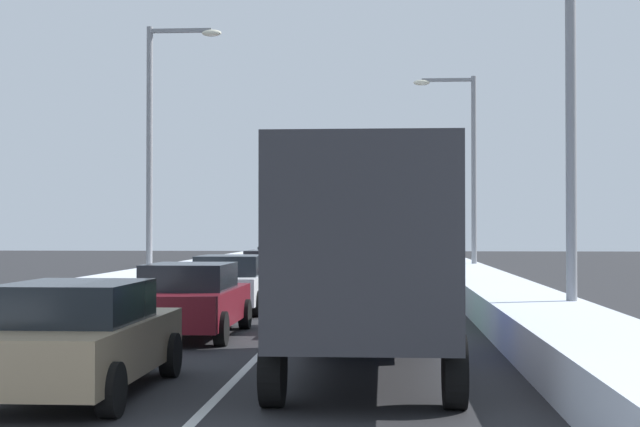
# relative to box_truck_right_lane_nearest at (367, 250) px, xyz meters

# --- Properties ---
(ground_plane) EXTENTS (135.88, 135.88, 0.00)m
(ground_plane) POSITION_rel_box_truck_right_lane_nearest_xyz_m (-1.93, 13.32, -1.90)
(ground_plane) COLOR #28282B
(lane_stripe_between_right_lane_and_center_lane) EXTENTS (0.14, 57.49, 0.01)m
(lane_stripe_between_right_lane_and_center_lane) POSITION_rel_box_truck_right_lane_nearest_xyz_m (-1.93, 18.54, -1.90)
(lane_stripe_between_right_lane_and_center_lane) COLOR silver
(lane_stripe_between_right_lane_and_center_lane) RESTS_ON ground
(snow_bank_right_shoulder) EXTENTS (2.04, 57.49, 0.75)m
(snow_bank_right_shoulder) POSITION_rel_box_truck_right_lane_nearest_xyz_m (3.37, 18.54, -1.52)
(snow_bank_right_shoulder) COLOR silver
(snow_bank_right_shoulder) RESTS_ON ground
(snow_bank_left_shoulder) EXTENTS (1.85, 57.49, 0.89)m
(snow_bank_left_shoulder) POSITION_rel_box_truck_right_lane_nearest_xyz_m (-7.23, 18.54, -1.46)
(snow_bank_left_shoulder) COLOR silver
(snow_bank_left_shoulder) RESTS_ON ground
(box_truck_right_lane_nearest) EXTENTS (2.53, 7.20, 3.36)m
(box_truck_right_lane_nearest) POSITION_rel_box_truck_right_lane_nearest_xyz_m (0.00, 0.00, 0.00)
(box_truck_right_lane_nearest) COLOR navy
(box_truck_right_lane_nearest) RESTS_ON ground
(sedan_green_right_lane_second) EXTENTS (2.00, 4.50, 1.51)m
(sedan_green_right_lane_second) POSITION_rel_box_truck_right_lane_nearest_xyz_m (-0.18, 7.30, -1.14)
(sedan_green_right_lane_second) COLOR #1E5633
(sedan_green_right_lane_second) RESTS_ON ground
(suv_black_right_lane_third) EXTENTS (2.16, 4.90, 1.67)m
(suv_black_right_lane_third) POSITION_rel_box_truck_right_lane_nearest_xyz_m (-0.06, 13.31, -0.88)
(suv_black_right_lane_third) COLOR black
(suv_black_right_lane_third) RESTS_ON ground
(suv_gray_right_lane_fourth) EXTENTS (2.16, 4.90, 1.67)m
(suv_gray_right_lane_fourth) POSITION_rel_box_truck_right_lane_nearest_xyz_m (-0.03, 19.22, -0.88)
(suv_gray_right_lane_fourth) COLOR slate
(suv_gray_right_lane_fourth) RESTS_ON ground
(sedan_charcoal_right_lane_fifth) EXTENTS (2.00, 4.50, 1.51)m
(sedan_charcoal_right_lane_fifth) POSITION_rel_box_truck_right_lane_nearest_xyz_m (-0.11, 25.83, -1.14)
(sedan_charcoal_right_lane_fifth) COLOR #38383D
(sedan_charcoal_right_lane_fifth) RESTS_ON ground
(sedan_tan_center_lane_nearest) EXTENTS (2.00, 4.50, 1.51)m
(sedan_tan_center_lane_nearest) POSITION_rel_box_truck_right_lane_nearest_xyz_m (-3.82, -1.73, -1.14)
(sedan_tan_center_lane_nearest) COLOR #937F60
(sedan_tan_center_lane_nearest) RESTS_ON ground
(sedan_maroon_center_lane_second) EXTENTS (2.00, 4.50, 1.51)m
(sedan_maroon_center_lane_second) POSITION_rel_box_truck_right_lane_nearest_xyz_m (-3.71, 5.14, -1.14)
(sedan_maroon_center_lane_second) COLOR maroon
(sedan_maroon_center_lane_second) RESTS_ON ground
(sedan_white_center_lane_third) EXTENTS (2.00, 4.50, 1.51)m
(sedan_white_center_lane_third) POSITION_rel_box_truck_right_lane_nearest_xyz_m (-3.83, 11.11, -1.14)
(sedan_white_center_lane_third) COLOR silver
(sedan_white_center_lane_third) RESTS_ON ground
(sedan_red_center_lane_fourth) EXTENTS (2.00, 4.50, 1.51)m
(sedan_red_center_lane_fourth) POSITION_rel_box_truck_right_lane_nearest_xyz_m (-3.45, 17.33, -1.14)
(sedan_red_center_lane_fourth) COLOR maroon
(sedan_red_center_lane_fourth) RESTS_ON ground
(sedan_silver_center_lane_fifth) EXTENTS (2.00, 4.50, 1.51)m
(sedan_silver_center_lane_fifth) POSITION_rel_box_truck_right_lane_nearest_xyz_m (-3.88, 23.99, -1.14)
(sedan_silver_center_lane_fifth) COLOR #B7BABF
(sedan_silver_center_lane_fifth) RESTS_ON ground
(traffic_light_gantry) EXTENTS (10.60, 0.47, 6.20)m
(traffic_light_gantry) POSITION_rel_box_truck_right_lane_nearest_xyz_m (-0.75, 44.66, 2.82)
(traffic_light_gantry) COLOR slate
(traffic_light_gantry) RESTS_ON ground
(street_lamp_right_near) EXTENTS (2.66, 0.36, 7.83)m
(street_lamp_right_near) POSITION_rel_box_truck_right_lane_nearest_xyz_m (3.70, 5.48, 2.81)
(street_lamp_right_near) COLOR gray
(street_lamp_right_near) RESTS_ON ground
(street_lamp_right_mid) EXTENTS (2.66, 0.36, 8.71)m
(street_lamp_right_mid) POSITION_rel_box_truck_right_lane_nearest_xyz_m (3.71, 26.38, 3.27)
(street_lamp_right_mid) COLOR gray
(street_lamp_right_mid) RESTS_ON ground
(street_lamp_left_mid) EXTENTS (2.66, 0.36, 9.34)m
(street_lamp_left_mid) POSITION_rel_box_truck_right_lane_nearest_xyz_m (-7.65, 18.69, 3.60)
(street_lamp_left_mid) COLOR gray
(street_lamp_left_mid) RESTS_ON ground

